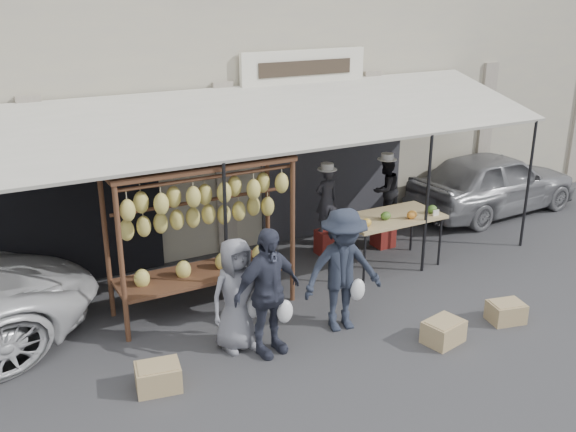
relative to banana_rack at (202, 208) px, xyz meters
name	(u,v)px	position (x,y,z in m)	size (l,w,h in m)	color
ground_plane	(332,339)	(1.16, -1.60, -1.58)	(90.00, 90.00, 0.00)	#2D2D30
shophouse	(161,30)	(1.16, 4.89, 2.07)	(24.00, 6.15, 7.30)	gray
awning	(255,120)	(1.17, 0.68, 1.00)	(10.00, 2.35, 2.92)	beige
banana_rack	(202,208)	(0.00, 0.00, 0.00)	(2.60, 0.90, 2.24)	#4F2F1C
produce_table	(392,218)	(3.29, -0.05, -0.71)	(1.70, 0.90, 1.04)	tan
vendor_left	(326,200)	(2.63, 0.94, -0.57)	(0.42, 0.27, 1.14)	#28282D
vendor_right	(386,190)	(3.74, 0.75, -0.51)	(0.57, 0.45, 1.18)	black
customer_left	(236,295)	(-0.03, -1.17, -0.82)	(0.74, 0.48, 1.51)	slate
customer_mid	(267,292)	(0.26, -1.47, -0.72)	(1.00, 0.42, 1.70)	#313445
customer_right	(343,270)	(1.44, -1.40, -0.71)	(1.12, 0.64, 1.74)	#212633
stool_left	(326,242)	(2.63, 0.94, -1.36)	(0.31, 0.31, 0.43)	maroon
stool_right	(383,234)	(3.74, 0.75, -1.34)	(0.34, 0.34, 0.48)	maroon
crate_near_a	(443,332)	(2.41, -2.37, -1.42)	(0.51, 0.39, 0.31)	tan
crate_near_b	(506,312)	(3.57, -2.36, -1.43)	(0.47, 0.36, 0.28)	tan
crate_far	(158,377)	(-1.23, -1.58, -1.42)	(0.51, 0.39, 0.31)	tan
sedan	(493,182)	(6.86, 1.20, -0.92)	(1.55, 3.86, 1.32)	gray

